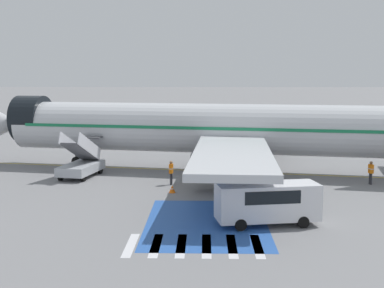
{
  "coord_description": "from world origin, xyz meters",
  "views": [
    {
      "loc": [
        0.11,
        -44.29,
        8.05
      ],
      "look_at": [
        -0.9,
        -2.87,
        2.64
      ],
      "focal_mm": 50.0,
      "sensor_mm": 36.0,
      "label": 1
    }
  ],
  "objects_px": {
    "airliner": "(214,129)",
    "traffic_cone_0": "(172,189)",
    "ground_crew_1": "(371,171)",
    "ground_crew_2": "(171,171)",
    "fuel_tanker": "(272,127)",
    "ground_crew_0": "(253,174)",
    "boarding_stairs_forward": "(81,165)",
    "service_van_0": "(267,200)"
  },
  "relations": [
    {
      "from": "airliner",
      "to": "traffic_cone_0",
      "type": "distance_m",
      "value": 9.38
    },
    {
      "from": "ground_crew_1",
      "to": "ground_crew_2",
      "type": "height_order",
      "value": "ground_crew_2"
    },
    {
      "from": "airliner",
      "to": "fuel_tanker",
      "type": "relative_size",
      "value": 4.76
    },
    {
      "from": "ground_crew_2",
      "to": "traffic_cone_0",
      "type": "bearing_deg",
      "value": -162.33
    },
    {
      "from": "ground_crew_1",
      "to": "traffic_cone_0",
      "type": "bearing_deg",
      "value": -94.9
    },
    {
      "from": "fuel_tanker",
      "to": "ground_crew_0",
      "type": "relative_size",
      "value": 4.99
    },
    {
      "from": "ground_crew_0",
      "to": "traffic_cone_0",
      "type": "bearing_deg",
      "value": -49.84
    },
    {
      "from": "fuel_tanker",
      "to": "ground_crew_0",
      "type": "distance_m",
      "value": 27.99
    },
    {
      "from": "ground_crew_1",
      "to": "traffic_cone_0",
      "type": "distance_m",
      "value": 14.8
    },
    {
      "from": "airliner",
      "to": "boarding_stairs_forward",
      "type": "xyz_separation_m",
      "value": [
        -10.51,
        -2.68,
        -2.63
      ]
    },
    {
      "from": "airliner",
      "to": "boarding_stairs_forward",
      "type": "relative_size",
      "value": 7.99
    },
    {
      "from": "traffic_cone_0",
      "to": "boarding_stairs_forward",
      "type": "bearing_deg",
      "value": 143.51
    },
    {
      "from": "ground_crew_1",
      "to": "traffic_cone_0",
      "type": "height_order",
      "value": "ground_crew_1"
    },
    {
      "from": "boarding_stairs_forward",
      "to": "traffic_cone_0",
      "type": "xyz_separation_m",
      "value": [
        7.54,
        -5.57,
        -0.7
      ]
    },
    {
      "from": "boarding_stairs_forward",
      "to": "traffic_cone_0",
      "type": "relative_size",
      "value": 10.67
    },
    {
      "from": "fuel_tanker",
      "to": "airliner",
      "type": "bearing_deg",
      "value": -23.42
    },
    {
      "from": "service_van_0",
      "to": "ground_crew_2",
      "type": "distance_m",
      "value": 11.9
    },
    {
      "from": "ground_crew_0",
      "to": "traffic_cone_0",
      "type": "relative_size",
      "value": 3.59
    },
    {
      "from": "ground_crew_0",
      "to": "ground_crew_2",
      "type": "bearing_deg",
      "value": -75.65
    },
    {
      "from": "fuel_tanker",
      "to": "service_van_0",
      "type": "xyz_separation_m",
      "value": [
        -4.76,
        -36.81,
        -0.33
      ]
    },
    {
      "from": "ground_crew_0",
      "to": "ground_crew_1",
      "type": "xyz_separation_m",
      "value": [
        8.76,
        1.65,
        -0.08
      ]
    },
    {
      "from": "airliner",
      "to": "ground_crew_1",
      "type": "relative_size",
      "value": 25.49
    },
    {
      "from": "boarding_stairs_forward",
      "to": "ground_crew_2",
      "type": "height_order",
      "value": "boarding_stairs_forward"
    },
    {
      "from": "boarding_stairs_forward",
      "to": "ground_crew_0",
      "type": "height_order",
      "value": "boarding_stairs_forward"
    },
    {
      "from": "fuel_tanker",
      "to": "ground_crew_1",
      "type": "distance_m",
      "value": 26.27
    },
    {
      "from": "fuel_tanker",
      "to": "traffic_cone_0",
      "type": "height_order",
      "value": "fuel_tanker"
    },
    {
      "from": "airliner",
      "to": "ground_crew_1",
      "type": "distance_m",
      "value": 12.82
    },
    {
      "from": "boarding_stairs_forward",
      "to": "ground_crew_0",
      "type": "distance_m",
      "value": 13.83
    },
    {
      "from": "traffic_cone_0",
      "to": "airliner",
      "type": "bearing_deg",
      "value": 70.21
    },
    {
      "from": "fuel_tanker",
      "to": "service_van_0",
      "type": "bearing_deg",
      "value": -11.28
    },
    {
      "from": "airliner",
      "to": "ground_crew_2",
      "type": "distance_m",
      "value": 6.94
    },
    {
      "from": "boarding_stairs_forward",
      "to": "service_van_0",
      "type": "xyz_separation_m",
      "value": [
        13.13,
        -13.29,
        0.38
      ]
    },
    {
      "from": "airliner",
      "to": "traffic_cone_0",
      "type": "xyz_separation_m",
      "value": [
        -2.97,
        -8.25,
        -3.33
      ]
    },
    {
      "from": "service_van_0",
      "to": "ground_crew_0",
      "type": "distance_m",
      "value": 9.22
    },
    {
      "from": "service_van_0",
      "to": "fuel_tanker",
      "type": "bearing_deg",
      "value": -17.71
    },
    {
      "from": "fuel_tanker",
      "to": "service_van_0",
      "type": "height_order",
      "value": "fuel_tanker"
    },
    {
      "from": "fuel_tanker",
      "to": "traffic_cone_0",
      "type": "relative_size",
      "value": 17.93
    },
    {
      "from": "fuel_tanker",
      "to": "ground_crew_1",
      "type": "height_order",
      "value": "fuel_tanker"
    },
    {
      "from": "service_van_0",
      "to": "ground_crew_2",
      "type": "bearing_deg",
      "value": 19.03
    },
    {
      "from": "service_van_0",
      "to": "traffic_cone_0",
      "type": "bearing_deg",
      "value": 25.63
    },
    {
      "from": "boarding_stairs_forward",
      "to": "service_van_0",
      "type": "height_order",
      "value": "boarding_stairs_forward"
    },
    {
      "from": "boarding_stairs_forward",
      "to": "traffic_cone_0",
      "type": "bearing_deg",
      "value": -25.7
    }
  ]
}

